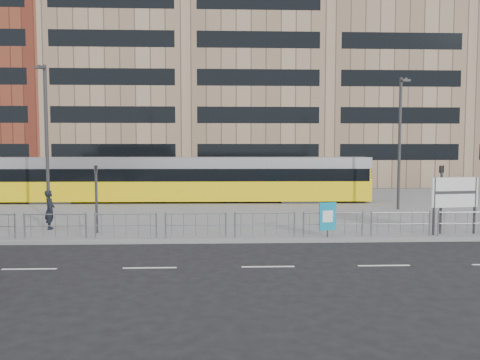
{
  "coord_description": "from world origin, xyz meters",
  "views": [
    {
      "loc": [
        0.44,
        -19.61,
        4.06
      ],
      "look_at": [
        1.43,
        6.0,
        2.27
      ],
      "focal_mm": 35.0,
      "sensor_mm": 36.0,
      "label": 1
    }
  ],
  "objects_px": {
    "tram": "(178,180)",
    "ad_panel": "(328,217)",
    "lamp_post_east": "(400,138)",
    "traffic_light_east": "(441,190)",
    "pedestrian": "(50,210)",
    "station_sign": "(455,195)",
    "lamp_post_west": "(46,135)",
    "traffic_light_west": "(96,190)"
  },
  "relations": [
    {
      "from": "tram",
      "to": "ad_panel",
      "type": "height_order",
      "value": "tram"
    },
    {
      "from": "ad_panel",
      "to": "lamp_post_east",
      "type": "distance_m",
      "value": 11.58
    },
    {
      "from": "traffic_light_east",
      "to": "pedestrian",
      "type": "bearing_deg",
      "value": 149.27
    },
    {
      "from": "tram",
      "to": "station_sign",
      "type": "xyz_separation_m",
      "value": [
        13.53,
        -13.13,
        0.17
      ]
    },
    {
      "from": "station_sign",
      "to": "pedestrian",
      "type": "xyz_separation_m",
      "value": [
        -18.62,
        2.03,
        -0.84
      ]
    },
    {
      "from": "tram",
      "to": "traffic_light_east",
      "type": "height_order",
      "value": "tram"
    },
    {
      "from": "station_sign",
      "to": "lamp_post_west",
      "type": "distance_m",
      "value": 21.25
    },
    {
      "from": "traffic_light_west",
      "to": "lamp_post_west",
      "type": "xyz_separation_m",
      "value": [
        -4.04,
        5.06,
        2.63
      ]
    },
    {
      "from": "station_sign",
      "to": "traffic_light_west",
      "type": "xyz_separation_m",
      "value": [
        -16.14,
        0.99,
        0.19
      ]
    },
    {
      "from": "station_sign",
      "to": "pedestrian",
      "type": "distance_m",
      "value": 18.75
    },
    {
      "from": "pedestrian",
      "to": "traffic_light_west",
      "type": "xyz_separation_m",
      "value": [
        2.48,
        -1.04,
        1.04
      ]
    },
    {
      "from": "traffic_light_east",
      "to": "lamp_post_east",
      "type": "xyz_separation_m",
      "value": [
        1.24,
        8.27,
        2.52
      ]
    },
    {
      "from": "tram",
      "to": "lamp_post_east",
      "type": "height_order",
      "value": "lamp_post_east"
    },
    {
      "from": "tram",
      "to": "ad_panel",
      "type": "relative_size",
      "value": 17.89
    },
    {
      "from": "pedestrian",
      "to": "traffic_light_east",
      "type": "bearing_deg",
      "value": -109.51
    },
    {
      "from": "traffic_light_west",
      "to": "traffic_light_east",
      "type": "distance_m",
      "value": 15.62
    },
    {
      "from": "station_sign",
      "to": "traffic_light_west",
      "type": "bearing_deg",
      "value": 168.94
    },
    {
      "from": "traffic_light_west",
      "to": "lamp_post_west",
      "type": "distance_m",
      "value": 6.99
    },
    {
      "from": "station_sign",
      "to": "lamp_post_west",
      "type": "xyz_separation_m",
      "value": [
        -20.17,
        6.05,
        2.82
      ]
    },
    {
      "from": "traffic_light_east",
      "to": "ad_panel",
      "type": "bearing_deg",
      "value": 161.49
    },
    {
      "from": "station_sign",
      "to": "traffic_light_west",
      "type": "height_order",
      "value": "traffic_light_west"
    },
    {
      "from": "station_sign",
      "to": "ad_panel",
      "type": "xyz_separation_m",
      "value": [
        -5.82,
        -0.4,
        -0.89
      ]
    },
    {
      "from": "pedestrian",
      "to": "lamp_post_west",
      "type": "relative_size",
      "value": 0.22
    },
    {
      "from": "ad_panel",
      "to": "tram",
      "type": "bearing_deg",
      "value": 101.94
    },
    {
      "from": "traffic_light_west",
      "to": "traffic_light_east",
      "type": "xyz_separation_m",
      "value": [
        15.6,
        -0.8,
        0.0
      ]
    },
    {
      "from": "ad_panel",
      "to": "pedestrian",
      "type": "distance_m",
      "value": 13.03
    },
    {
      "from": "traffic_light_west",
      "to": "ad_panel",
      "type": "bearing_deg",
      "value": -28.0
    },
    {
      "from": "ad_panel",
      "to": "pedestrian",
      "type": "relative_size",
      "value": 0.81
    },
    {
      "from": "traffic_light_east",
      "to": "lamp_post_east",
      "type": "height_order",
      "value": "lamp_post_east"
    },
    {
      "from": "pedestrian",
      "to": "lamp_post_west",
      "type": "bearing_deg",
      "value": 7.39
    },
    {
      "from": "station_sign",
      "to": "lamp_post_west",
      "type": "relative_size",
      "value": 0.3
    },
    {
      "from": "tram",
      "to": "station_sign",
      "type": "bearing_deg",
      "value": -43.32
    },
    {
      "from": "traffic_light_east",
      "to": "lamp_post_west",
      "type": "relative_size",
      "value": 0.37
    },
    {
      "from": "tram",
      "to": "lamp_post_east",
      "type": "relative_size",
      "value": 3.31
    },
    {
      "from": "pedestrian",
      "to": "tram",
      "type": "bearing_deg",
      "value": -38.34
    },
    {
      "from": "tram",
      "to": "ad_panel",
      "type": "distance_m",
      "value": 15.59
    },
    {
      "from": "traffic_light_east",
      "to": "lamp_post_east",
      "type": "bearing_deg",
      "value": 56.54
    },
    {
      "from": "lamp_post_west",
      "to": "traffic_light_west",
      "type": "bearing_deg",
      "value": -51.44
    },
    {
      "from": "station_sign",
      "to": "tram",
      "type": "bearing_deg",
      "value": 128.33
    },
    {
      "from": "ad_panel",
      "to": "pedestrian",
      "type": "xyz_separation_m",
      "value": [
        -12.8,
        2.43,
        0.05
      ]
    },
    {
      "from": "ad_panel",
      "to": "traffic_light_west",
      "type": "distance_m",
      "value": 10.47
    },
    {
      "from": "tram",
      "to": "pedestrian",
      "type": "xyz_separation_m",
      "value": [
        -5.09,
        -11.1,
        -0.67
      ]
    }
  ]
}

